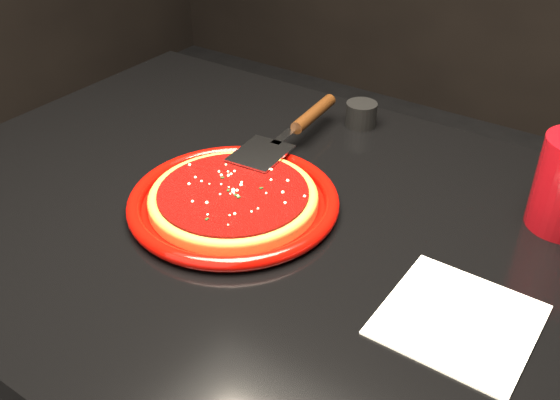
% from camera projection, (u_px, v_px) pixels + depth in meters
% --- Properties ---
extents(table, '(1.20, 0.80, 0.75)m').
position_uv_depth(table, '(290.00, 398.00, 1.08)').
color(table, black).
rests_on(table, floor).
extents(plate, '(0.31, 0.31, 0.02)m').
position_uv_depth(plate, '(234.00, 201.00, 0.89)').
color(plate, '#7E0502').
rests_on(plate, table).
extents(pizza_crust, '(0.25, 0.25, 0.01)m').
position_uv_depth(pizza_crust, '(233.00, 199.00, 0.89)').
color(pizza_crust, brown).
rests_on(pizza_crust, plate).
extents(pizza_crust_rim, '(0.25, 0.25, 0.02)m').
position_uv_depth(pizza_crust_rim, '(233.00, 196.00, 0.89)').
color(pizza_crust_rim, brown).
rests_on(pizza_crust_rim, plate).
extents(pizza_sauce, '(0.22, 0.22, 0.01)m').
position_uv_depth(pizza_sauce, '(233.00, 193.00, 0.88)').
color(pizza_sauce, '#620604').
rests_on(pizza_sauce, plate).
extents(parmesan_dusting, '(0.21, 0.21, 0.01)m').
position_uv_depth(parmesan_dusting, '(233.00, 190.00, 0.88)').
color(parmesan_dusting, beige).
rests_on(parmesan_dusting, plate).
extents(basil_flecks, '(0.19, 0.19, 0.00)m').
position_uv_depth(basil_flecks, '(233.00, 190.00, 0.88)').
color(basil_flecks, black).
rests_on(basil_flecks, plate).
extents(pizza_server, '(0.11, 0.32, 0.02)m').
position_uv_depth(pizza_server, '(291.00, 130.00, 1.01)').
color(pizza_server, '#B5B7BD').
rests_on(pizza_server, plate).
extents(napkin_a, '(0.17, 0.17, 0.00)m').
position_uv_depth(napkin_a, '(458.00, 320.00, 0.71)').
color(napkin_a, white).
rests_on(napkin_a, table).
extents(ramekin, '(0.07, 0.07, 0.04)m').
position_uv_depth(ramekin, '(361.00, 114.00, 1.10)').
color(ramekin, black).
rests_on(ramekin, table).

